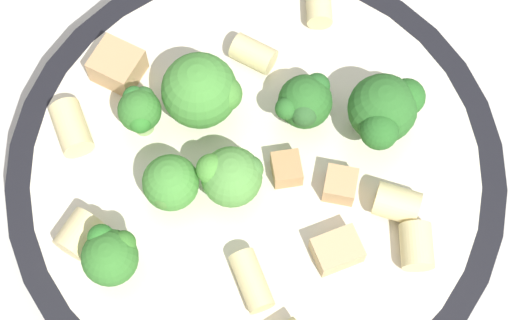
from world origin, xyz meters
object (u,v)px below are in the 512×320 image
(rigatoni_4, at_px, (253,54))
(pasta_bowl, at_px, (256,176))
(rigatoni_1, at_px, (319,6))
(rigatoni_6, at_px, (71,128))
(chicken_chunk_0, at_px, (117,66))
(chicken_chunk_1, at_px, (340,185))
(broccoli_floret_1, at_px, (110,255))
(broccoli_floret_2, at_px, (385,110))
(broccoli_floret_6, at_px, (305,102))
(broccoli_floret_4, at_px, (231,176))
(rigatoni_2, at_px, (417,246))
(broccoli_floret_5, at_px, (171,185))
(broccoli_floret_0, at_px, (204,91))
(chicken_chunk_2, at_px, (287,169))
(rigatoni_3, at_px, (397,204))
(rigatoni_5, at_px, (252,281))
(chicken_chunk_3, at_px, (337,250))
(broccoli_floret_3, at_px, (140,110))
(rigatoni_7, at_px, (79,234))

(rigatoni_4, bearing_deg, pasta_bowl, -116.87)
(rigatoni_1, xyz_separation_m, rigatoni_6, (-0.15, -0.00, 0.00))
(chicken_chunk_0, xyz_separation_m, chicken_chunk_1, (0.07, -0.11, -0.00))
(broccoli_floret_1, bearing_deg, broccoli_floret_2, 1.31)
(broccoli_floret_6, bearing_deg, broccoli_floret_4, -160.78)
(rigatoni_2, bearing_deg, broccoli_floret_5, 138.75)
(broccoli_floret_0, bearing_deg, chicken_chunk_1, -61.12)
(pasta_bowl, relative_size, chicken_chunk_2, 16.13)
(broccoli_floret_6, distance_m, rigatoni_6, 0.12)
(broccoli_floret_1, xyz_separation_m, chicken_chunk_1, (0.12, -0.02, -0.02))
(rigatoni_1, height_order, rigatoni_3, rigatoni_3)
(rigatoni_5, distance_m, chicken_chunk_3, 0.04)
(broccoli_floret_3, bearing_deg, broccoli_floret_6, -24.77)
(rigatoni_7, bearing_deg, chicken_chunk_2, -9.13)
(broccoli_floret_0, distance_m, rigatoni_7, 0.09)
(broccoli_floret_6, height_order, rigatoni_3, broccoli_floret_6)
(pasta_bowl, relative_size, chicken_chunk_3, 11.41)
(broccoli_floret_1, distance_m, rigatoni_3, 0.14)
(broccoli_floret_3, relative_size, broccoli_floret_5, 0.97)
(rigatoni_2, xyz_separation_m, chicken_chunk_3, (-0.03, 0.02, -0.00))
(broccoli_floret_1, distance_m, chicken_chunk_3, 0.11)
(broccoli_floret_0, xyz_separation_m, broccoli_floret_3, (-0.03, 0.01, -0.00))
(broccoli_floret_4, height_order, chicken_chunk_3, broccoli_floret_4)
(rigatoni_3, distance_m, rigatoni_4, 0.11)
(broccoli_floret_4, height_order, rigatoni_2, broccoli_floret_4)
(broccoli_floret_2, relative_size, rigatoni_4, 1.83)
(broccoli_floret_6, relative_size, chicken_chunk_0, 1.36)
(broccoli_floret_0, distance_m, broccoli_floret_5, 0.05)
(broccoli_floret_5, height_order, rigatoni_3, broccoli_floret_5)
(rigatoni_2, distance_m, rigatoni_4, 0.13)
(rigatoni_3, relative_size, chicken_chunk_1, 1.35)
(rigatoni_1, relative_size, chicken_chunk_2, 1.34)
(broccoli_floret_6, bearing_deg, chicken_chunk_2, -134.79)
(pasta_bowl, xyz_separation_m, rigatoni_5, (-0.03, -0.05, 0.02))
(rigatoni_5, bearing_deg, rigatoni_1, 48.44)
(rigatoni_2, height_order, rigatoni_3, rigatoni_3)
(pasta_bowl, height_order, broccoli_floret_6, broccoli_floret_6)
(broccoli_floret_4, distance_m, rigatoni_3, 0.08)
(broccoli_floret_6, xyz_separation_m, rigatoni_1, (0.04, 0.05, -0.01))
(chicken_chunk_0, bearing_deg, rigatoni_2, -61.23)
(pasta_bowl, distance_m, chicken_chunk_0, 0.09)
(rigatoni_4, distance_m, chicken_chunk_3, 0.12)
(broccoli_floret_1, height_order, broccoli_floret_6, broccoli_floret_1)
(chicken_chunk_0, bearing_deg, rigatoni_5, -86.50)
(broccoli_floret_5, bearing_deg, chicken_chunk_3, -48.17)
(broccoli_floret_3, distance_m, rigatoni_3, 0.14)
(broccoli_floret_6, bearing_deg, rigatoni_6, 156.28)
(rigatoni_1, xyz_separation_m, chicken_chunk_3, (-0.06, -0.12, -0.00))
(broccoli_floret_3, distance_m, rigatoni_1, 0.12)
(rigatoni_3, relative_size, chicken_chunk_0, 0.91)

